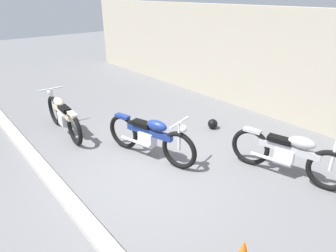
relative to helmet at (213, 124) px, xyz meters
name	(u,v)px	position (x,y,z in m)	size (l,w,h in m)	color
ground_plane	(147,174)	(0.57, -2.47, -0.12)	(40.00, 40.00, 0.00)	slate
building_wall	(282,66)	(0.57, 1.90, 1.28)	(18.00, 0.30, 2.81)	#B2A893
curb_strip	(72,205)	(0.57, -3.94, -0.06)	(18.00, 0.24, 0.12)	#B7B2A8
helmet	(213,124)	(0.00, 0.00, 0.00)	(0.25, 0.25, 0.25)	black
motorcycle_silver	(289,154)	(2.27, -0.53, 0.34)	(2.12, 0.75, 0.97)	black
motorcycle_blue	(150,137)	(0.11, -2.04, 0.35)	(2.14, 0.81, 0.98)	black
motorcycle_cream	(63,115)	(-2.12, -2.92, 0.34)	(2.15, 0.60, 0.97)	black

